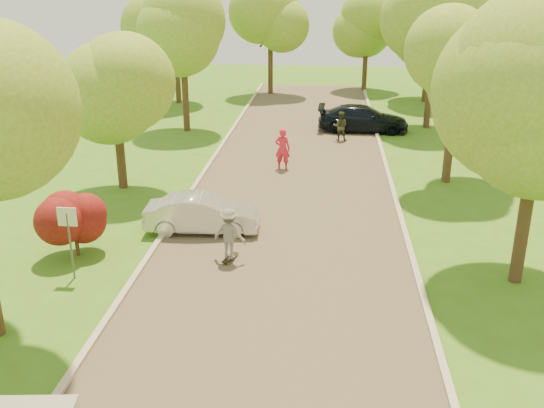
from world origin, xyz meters
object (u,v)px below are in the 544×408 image
(skateboarder, at_px, (229,234))
(person_olive, at_px, (340,126))
(street_sign, at_px, (68,228))
(person_striped, at_px, (283,149))
(dark_sedan, at_px, (363,118))
(longboard, at_px, (230,258))
(silver_sedan, at_px, (202,214))

(skateboarder, distance_m, person_olive, 15.36)
(street_sign, xyz_separation_m, person_striped, (5.16, 11.15, -0.62))
(dark_sedan, bearing_deg, person_striped, 154.12)
(street_sign, xyz_separation_m, skateboarder, (4.29, 1.57, -0.67))
(skateboarder, height_order, person_striped, person_striped)
(longboard, relative_size, skateboarder, 0.53)
(street_sign, xyz_separation_m, silver_sedan, (3.00, 3.74, -0.93))
(longboard, bearing_deg, person_striped, -79.31)
(silver_sedan, bearing_deg, street_sign, 137.91)
(dark_sedan, xyz_separation_m, skateboarder, (-4.81, -17.20, 0.17))
(skateboarder, bearing_deg, person_olive, -87.36)
(street_sign, distance_m, dark_sedan, 20.87)
(skateboarder, height_order, person_olive, skateboarder)
(person_striped, bearing_deg, dark_sedan, -111.57)
(street_sign, height_order, skateboarder, street_sign)
(silver_sedan, height_order, longboard, silver_sedan)
(street_sign, bearing_deg, longboard, 20.07)
(dark_sedan, relative_size, longboard, 5.96)
(silver_sedan, relative_size, dark_sedan, 0.77)
(dark_sedan, height_order, person_olive, person_olive)
(longboard, bearing_deg, person_olive, -87.36)
(street_sign, relative_size, skateboarder, 1.37)
(silver_sedan, distance_m, person_olive, 13.65)
(person_striped, relative_size, person_olive, 1.20)
(person_olive, bearing_deg, silver_sedan, 73.08)
(skateboarder, bearing_deg, street_sign, 35.92)
(dark_sedan, distance_m, longboard, 17.87)
(person_olive, bearing_deg, dark_sedan, -116.38)
(street_sign, relative_size, dark_sedan, 0.43)
(dark_sedan, xyz_separation_m, person_olive, (-1.30, -2.25, 0.06))
(street_sign, bearing_deg, person_striped, 65.18)
(skateboarder, distance_m, person_striped, 9.62)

